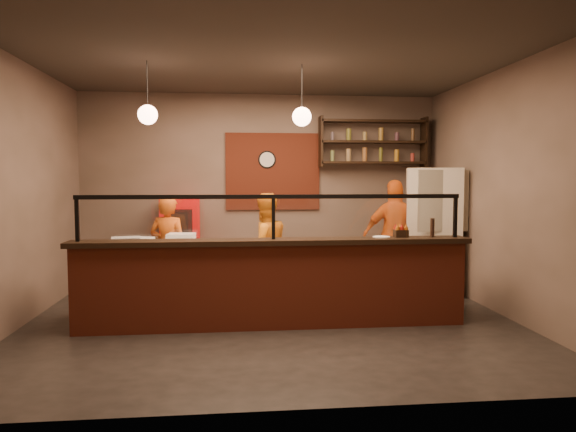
{
  "coord_description": "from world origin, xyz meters",
  "views": [
    {
      "loc": [
        -0.45,
        -6.28,
        1.75
      ],
      "look_at": [
        0.24,
        0.3,
        1.29
      ],
      "focal_mm": 32.0,
      "sensor_mm": 36.0,
      "label": 1
    }
  ],
  "objects": [
    {
      "name": "floor",
      "position": [
        0.0,
        0.0,
        0.0
      ],
      "size": [
        6.0,
        6.0,
        0.0
      ],
      "primitive_type": "plane",
      "color": "black",
      "rests_on": "ground"
    },
    {
      "name": "ceiling",
      "position": [
        0.0,
        0.0,
        3.2
      ],
      "size": [
        6.0,
        6.0,
        0.0
      ],
      "primitive_type": "plane",
      "rotation": [
        3.14,
        0.0,
        0.0
      ],
      "color": "#37312A",
      "rests_on": "wall_back"
    },
    {
      "name": "wall_back",
      "position": [
        0.0,
        2.5,
        1.6
      ],
      "size": [
        6.0,
        0.0,
        6.0
      ],
      "primitive_type": "plane",
      "rotation": [
        1.57,
        0.0,
        0.0
      ],
      "color": "#755F55",
      "rests_on": "floor"
    },
    {
      "name": "wall_left",
      "position": [
        -3.0,
        0.0,
        1.6
      ],
      "size": [
        0.0,
        5.0,
        5.0
      ],
      "primitive_type": "plane",
      "rotation": [
        1.57,
        0.0,
        1.57
      ],
      "color": "#755F55",
      "rests_on": "floor"
    },
    {
      "name": "wall_right",
      "position": [
        3.0,
        0.0,
        1.6
      ],
      "size": [
        0.0,
        5.0,
        5.0
      ],
      "primitive_type": "plane",
      "rotation": [
        1.57,
        0.0,
        -1.57
      ],
      "color": "#755F55",
      "rests_on": "floor"
    },
    {
      "name": "wall_front",
      "position": [
        0.0,
        -2.5,
        1.6
      ],
      "size": [
        6.0,
        0.0,
        6.0
      ],
      "primitive_type": "plane",
      "rotation": [
        -1.57,
        0.0,
        0.0
      ],
      "color": "#755F55",
      "rests_on": "floor"
    },
    {
      "name": "brick_patch",
      "position": [
        0.2,
        2.47,
        1.9
      ],
      "size": [
        1.6,
        0.04,
        1.3
      ],
      "primitive_type": "cube",
      "color": "maroon",
      "rests_on": "wall_back"
    },
    {
      "name": "service_counter",
      "position": [
        0.0,
        -0.3,
        0.5
      ],
      "size": [
        4.6,
        0.25,
        1.0
      ],
      "primitive_type": "cube",
      "color": "maroon",
      "rests_on": "floor"
    },
    {
      "name": "counter_ledge",
      "position": [
        0.0,
        -0.3,
        1.03
      ],
      "size": [
        4.7,
        0.37,
        0.06
      ],
      "primitive_type": "cube",
      "color": "black",
      "rests_on": "service_counter"
    },
    {
      "name": "worktop_cabinet",
      "position": [
        0.0,
        0.2,
        0.42
      ],
      "size": [
        4.6,
        0.75,
        0.85
      ],
      "primitive_type": "cube",
      "color": "gray",
      "rests_on": "floor"
    },
    {
      "name": "worktop",
      "position": [
        0.0,
        0.2,
        0.88
      ],
      "size": [
        4.6,
        0.75,
        0.05
      ],
      "primitive_type": "cube",
      "color": "silver",
      "rests_on": "worktop_cabinet"
    },
    {
      "name": "sneeze_guard",
      "position": [
        0.0,
        -0.3,
        1.37
      ],
      "size": [
        4.5,
        0.05,
        0.52
      ],
      "color": "white",
      "rests_on": "counter_ledge"
    },
    {
      "name": "wall_shelving",
      "position": [
        1.9,
        2.32,
        2.4
      ],
      "size": [
        1.84,
        0.28,
        0.85
      ],
      "color": "black",
      "rests_on": "wall_back"
    },
    {
      "name": "wall_clock",
      "position": [
        0.1,
        2.46,
        2.1
      ],
      "size": [
        0.3,
        0.04,
        0.3
      ],
      "primitive_type": "cylinder",
      "rotation": [
        1.57,
        0.0,
        0.0
      ],
      "color": "black",
      "rests_on": "wall_back"
    },
    {
      "name": "pendant_left",
      "position": [
        -1.5,
        0.2,
        2.55
      ],
      "size": [
        0.24,
        0.24,
        0.77
      ],
      "color": "black",
      "rests_on": "ceiling"
    },
    {
      "name": "pendant_right",
      "position": [
        0.4,
        0.2,
        2.55
      ],
      "size": [
        0.24,
        0.24,
        0.77
      ],
      "color": "black",
      "rests_on": "ceiling"
    },
    {
      "name": "cook_left",
      "position": [
        -1.4,
        1.16,
        0.77
      ],
      "size": [
        0.64,
        0.51,
        1.53
      ],
      "primitive_type": "imported",
      "rotation": [
        0.0,
        0.0,
        2.85
      ],
      "color": "#CC5513",
      "rests_on": "floor"
    },
    {
      "name": "cook_mid",
      "position": [
        -0.03,
        0.95,
        0.78
      ],
      "size": [
        0.92,
        0.82,
        1.57
      ],
      "primitive_type": "imported",
      "rotation": [
        0.0,
        0.0,
        3.5
      ],
      "color": "orange",
      "rests_on": "floor"
    },
    {
      "name": "cook_right",
      "position": [
        2.05,
        1.48,
        0.88
      ],
      "size": [
        1.06,
        0.52,
        1.76
      ],
      "primitive_type": "imported",
      "rotation": [
        0.0,
        0.0,
        3.05
      ],
      "color": "#DA5C14",
      "rests_on": "floor"
    },
    {
      "name": "fridge",
      "position": [
        2.6,
        1.36,
        0.97
      ],
      "size": [
        1.0,
        0.96,
        1.93
      ],
      "primitive_type": "cube",
      "rotation": [
        0.0,
        0.0,
        -0.31
      ],
      "color": "beige",
      "rests_on": "floor"
    },
    {
      "name": "red_cooler",
      "position": [
        -1.33,
        2.15,
        0.73
      ],
      "size": [
        0.66,
        0.62,
        1.46
      ],
      "primitive_type": "cube",
      "rotation": [
        0.0,
        0.0,
        0.07
      ],
      "color": "red",
      "rests_on": "floor"
    },
    {
      "name": "pizza_dough",
      "position": [
        0.99,
        0.26,
        0.91
      ],
      "size": [
        0.66,
        0.66,
        0.01
      ],
      "primitive_type": "cylinder",
      "rotation": [
        0.0,
        0.0,
        -0.31
      ],
      "color": "silver",
      "rests_on": "worktop"
    },
    {
      "name": "prep_tub_a",
      "position": [
        -1.62,
        0.18,
        0.97
      ],
      "size": [
        0.35,
        0.31,
        0.15
      ],
      "primitive_type": "cube",
      "rotation": [
        0.0,
        0.0,
        -0.31
      ],
      "color": "white",
      "rests_on": "worktop"
    },
    {
      "name": "prep_tub_b",
      "position": [
        -1.14,
        0.37,
        0.98
      ],
      "size": [
        0.36,
        0.3,
        0.17
      ],
      "primitive_type": "cube",
      "rotation": [
        0.0,
        0.0,
        -0.08
      ],
      "color": "white",
      "rests_on": "worktop"
    },
    {
      "name": "prep_tub_c",
      "position": [
        -1.76,
        0.03,
        0.98
      ],
      "size": [
        0.38,
        0.33,
        0.17
      ],
      "primitive_type": "cube",
      "rotation": [
        0.0,
        0.0,
        0.21
      ],
      "color": "silver",
      "rests_on": "worktop"
    },
    {
      "name": "rolling_pin",
      "position": [
        -1.2,
        0.38,
        0.93
      ],
      "size": [
        0.37,
        0.21,
        0.06
      ],
      "primitive_type": "cylinder",
      "rotation": [
        0.0,
        1.57,
        0.41
      ],
      "color": "#FBF629",
      "rests_on": "worktop"
    },
    {
      "name": "condiment_caddy",
      "position": [
        1.56,
        -0.23,
        1.1
      ],
      "size": [
        0.17,
        0.13,
        0.09
      ],
      "primitive_type": "cube",
      "rotation": [
        0.0,
        0.0,
        0.04
      ],
      "color": "black",
      "rests_on": "counter_ledge"
    },
    {
      "name": "pepper_mill",
      "position": [
        1.95,
        -0.27,
        1.17
      ],
      "size": [
        0.07,
        0.07,
        0.23
      ],
      "primitive_type": "cylinder",
      "rotation": [
        0.0,
        0.0,
        0.38
      ],
      "color": "black",
      "rests_on": "counter_ledge"
    },
    {
      "name": "small_plate",
      "position": [
        1.31,
        -0.27,
        1.07
      ],
      "size": [
        0.21,
        0.21,
        0.01
      ],
      "primitive_type": "cylinder",
      "rotation": [
        0.0,
        0.0,
        -0.03
      ],
      "color": "silver",
      "rests_on": "counter_ledge"
    }
  ]
}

